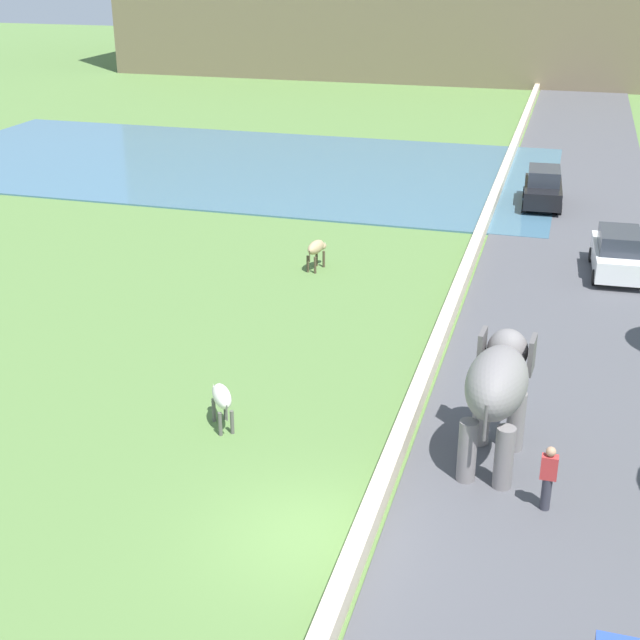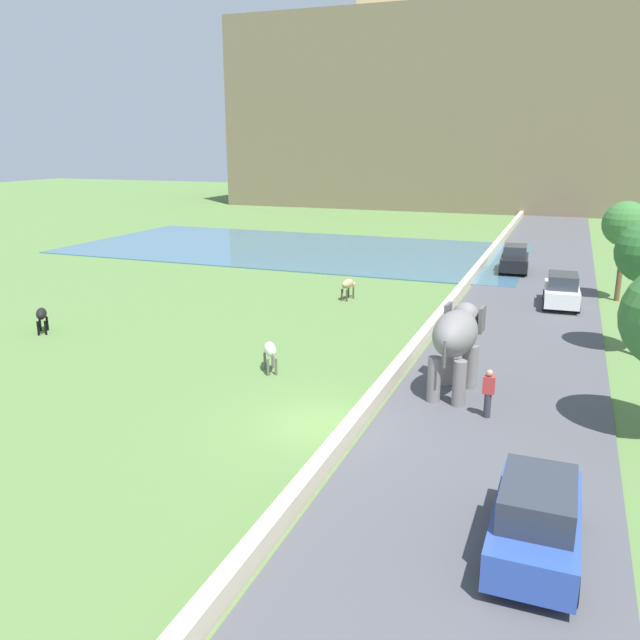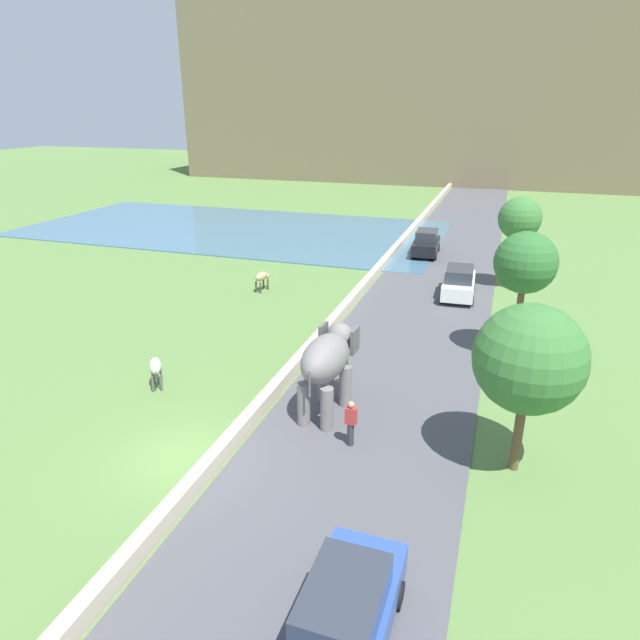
% 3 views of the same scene
% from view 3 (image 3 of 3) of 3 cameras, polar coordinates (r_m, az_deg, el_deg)
% --- Properties ---
extents(ground_plane, '(220.00, 220.00, 0.00)m').
position_cam_3_polar(ground_plane, '(18.18, -13.97, -13.56)').
color(ground_plane, '#567A3D').
extents(road_surface, '(7.00, 120.00, 0.06)m').
position_cam_3_polar(road_surface, '(34.07, 11.63, 3.48)').
color(road_surface, '#4C4C51').
rests_on(road_surface, ground).
extents(barrier_wall, '(0.40, 110.00, 0.57)m').
position_cam_3_polar(barrier_wall, '(32.75, 4.59, 3.60)').
color(barrier_wall, beige).
rests_on(barrier_wall, ground).
extents(lake, '(36.00, 18.00, 0.08)m').
position_cam_3_polar(lake, '(49.93, -8.91, 9.30)').
color(lake, '#426B84').
rests_on(lake, ground).
extents(hill_distant, '(64.00, 28.00, 24.34)m').
position_cam_3_polar(hill_distant, '(91.07, 10.11, 22.23)').
color(hill_distant, '#75664C').
rests_on(hill_distant, ground).
extents(elephant, '(1.59, 3.51, 2.99)m').
position_cam_3_polar(elephant, '(18.96, 0.81, -4.21)').
color(elephant, slate).
rests_on(elephant, ground).
extents(person_beside_elephant, '(0.36, 0.22, 1.63)m').
position_cam_3_polar(person_beside_elephant, '(17.71, 3.20, -10.52)').
color(person_beside_elephant, '#33333D').
rests_on(person_beside_elephant, ground).
extents(car_black, '(1.95, 4.08, 1.80)m').
position_cam_3_polar(car_black, '(40.98, 10.90, 7.79)').
color(car_black, black).
rests_on(car_black, ground).
extents(car_white, '(1.94, 4.07, 1.80)m').
position_cam_3_polar(car_white, '(32.05, 14.12, 3.76)').
color(car_white, white).
rests_on(car_white, ground).
extents(car_blue, '(1.83, 4.02, 1.80)m').
position_cam_3_polar(car_blue, '(12.25, 2.60, -28.13)').
color(car_blue, '#2D4CA8').
rests_on(car_blue, ground).
extents(cow_white, '(1.06, 1.33, 1.15)m').
position_cam_3_polar(cow_white, '(22.18, -16.61, -4.63)').
color(cow_white, silver).
rests_on(cow_white, ground).
extents(cow_tan, '(0.61, 1.42, 1.15)m').
position_cam_3_polar(cow_tan, '(32.48, -5.98, 4.42)').
color(cow_tan, tan).
rests_on(cow_tan, ground).
extents(tree_near, '(3.13, 3.13, 5.20)m').
position_cam_3_polar(tree_near, '(16.42, 20.78, -3.81)').
color(tree_near, brown).
rests_on(tree_near, ground).
extents(tree_mid, '(2.41, 2.41, 5.41)m').
position_cam_3_polar(tree_mid, '(33.80, 19.91, 9.74)').
color(tree_mid, brown).
rests_on(tree_mid, ground).
extents(tree_far, '(2.54, 2.54, 5.52)m').
position_cam_3_polar(tree_far, '(23.98, 20.44, 5.48)').
color(tree_far, brown).
rests_on(tree_far, ground).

